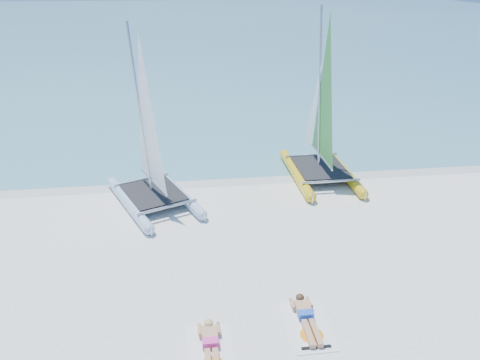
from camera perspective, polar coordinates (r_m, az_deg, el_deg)
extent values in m
plane|color=white|center=(14.45, 3.94, -8.65)|extent=(140.00, 140.00, 0.00)
cube|color=#77C1C6|center=(75.30, -5.66, 18.38)|extent=(140.00, 115.00, 0.01)
cube|color=beige|center=(19.21, 0.83, 0.28)|extent=(140.00, 1.40, 0.01)
cylinder|color=#ABC8E0|center=(17.22, -13.41, -2.77)|extent=(1.99, 4.07, 0.38)
cone|color=#ABC8E0|center=(19.28, -15.52, 0.02)|extent=(0.54, 0.64, 0.36)
cylinder|color=#ABC8E0|center=(17.76, -7.58, -1.42)|extent=(1.99, 4.07, 0.38)
cone|color=#ABC8E0|center=(19.76, -10.25, 1.17)|extent=(0.54, 0.64, 0.36)
cube|color=black|center=(17.37, -10.50, -1.45)|extent=(2.59, 2.86, 0.03)
cylinder|color=#B9BBC0|center=(17.02, -12.15, 8.42)|extent=(0.51, 1.07, 5.86)
cylinder|color=yellow|center=(19.27, 6.87, 0.80)|extent=(0.44, 4.49, 0.40)
cone|color=yellow|center=(21.48, 5.25, 3.42)|extent=(0.38, 0.58, 0.38)
cylinder|color=yellow|center=(19.85, 12.47, 1.11)|extent=(0.44, 4.49, 0.40)
cone|color=yellow|center=(22.01, 10.35, 3.64)|extent=(0.38, 0.58, 0.38)
cube|color=black|center=(19.45, 9.76, 1.57)|extent=(1.95, 2.49, 0.03)
cylinder|color=#B9BBC0|center=(19.23, 9.71, 10.99)|extent=(0.11, 1.18, 6.18)
cube|color=white|center=(11.16, -3.51, -20.47)|extent=(1.00, 1.85, 0.02)
cube|color=tan|center=(11.39, -3.69, -18.55)|extent=(0.36, 0.55, 0.17)
cube|color=#EA379C|center=(11.24, -3.62, -19.23)|extent=(0.37, 0.22, 0.17)
sphere|color=tan|center=(11.64, -3.83, -17.17)|extent=(0.21, 0.21, 0.21)
ellipsoid|color=tan|center=(11.62, -3.84, -16.99)|extent=(0.22, 0.24, 0.15)
cube|color=white|center=(11.94, 8.27, -17.09)|extent=(1.00, 1.85, 0.02)
cube|color=tan|center=(12.18, 7.76, -15.39)|extent=(0.36, 0.55, 0.17)
cube|color=blue|center=(12.03, 8.01, -15.97)|extent=(0.37, 0.22, 0.17)
cube|color=tan|center=(11.63, 8.78, -18.00)|extent=(0.31, 0.85, 0.13)
sphere|color=tan|center=(12.43, 7.34, -14.17)|extent=(0.21, 0.21, 0.21)
ellipsoid|color=#3B2715|center=(12.41, 7.33, -14.00)|extent=(0.22, 0.24, 0.15)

